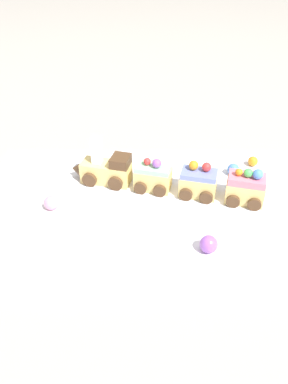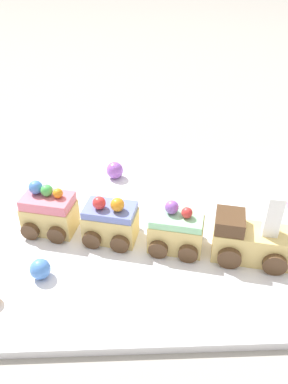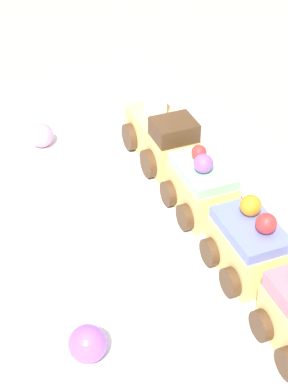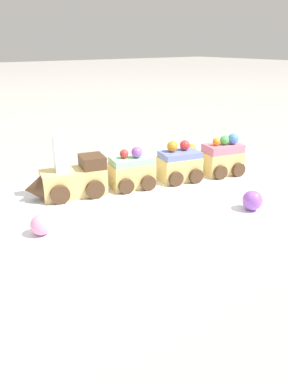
{
  "view_description": "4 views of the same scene",
  "coord_description": "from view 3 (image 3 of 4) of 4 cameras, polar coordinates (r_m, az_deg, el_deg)",
  "views": [
    {
      "loc": [
        0.02,
        0.61,
        0.47
      ],
      "look_at": [
        0.03,
        -0.0,
        0.04
      ],
      "focal_mm": 35.0,
      "sensor_mm": 36.0,
      "label": 1
    },
    {
      "loc": [
        -0.05,
        -0.47,
        0.38
      ],
      "look_at": [
        -0.04,
        0.03,
        0.05
      ],
      "focal_mm": 35.0,
      "sensor_mm": 36.0,
      "label": 2
    },
    {
      "loc": [
        -0.38,
        0.3,
        0.43
      ],
      "look_at": [
        0.0,
        0.02,
        0.07
      ],
      "focal_mm": 60.0,
      "sensor_mm": 36.0,
      "label": 3
    },
    {
      "loc": [
        0.37,
        0.47,
        0.26
      ],
      "look_at": [
        0.04,
        0.02,
        0.03
      ],
      "focal_mm": 35.0,
      "sensor_mm": 36.0,
      "label": 4
    }
  ],
  "objects": [
    {
      "name": "cake_train_locomotive",
      "position": [
        0.74,
        1.32,
        5.33
      ],
      "size": [
        0.14,
        0.08,
        0.11
      ],
      "rotation": [
        0.0,
        0.0,
        -0.24
      ],
      "color": "#E5C675",
      "rests_on": "display_board"
    },
    {
      "name": "gumball_pink",
      "position": [
        0.77,
        -9.13,
        5.01
      ],
      "size": [
        0.03,
        0.03,
        0.03
      ],
      "primitive_type": "sphere",
      "color": "pink",
      "rests_on": "display_board"
    },
    {
      "name": "gumball_purple",
      "position": [
        0.53,
        -5.03,
        -13.3
      ],
      "size": [
        0.03,
        0.03,
        0.03
      ],
      "primitive_type": "sphere",
      "color": "#9956C6",
      "rests_on": "display_board"
    },
    {
      "name": "cake_car_mint",
      "position": [
        0.66,
        5.16,
        0.34
      ],
      "size": [
        0.08,
        0.08,
        0.07
      ],
      "rotation": [
        0.0,
        0.0,
        -0.24
      ],
      "color": "#E5C675",
      "rests_on": "display_board"
    },
    {
      "name": "ground_plane",
      "position": [
        0.65,
        1.56,
        -4.5
      ],
      "size": [
        10.0,
        10.0,
        0.0
      ],
      "primitive_type": "plane",
      "color": "gray"
    },
    {
      "name": "cake_car_blueberry",
      "position": [
        0.59,
        9.28,
        -4.83
      ],
      "size": [
        0.08,
        0.08,
        0.08
      ],
      "rotation": [
        0.0,
        0.0,
        -0.24
      ],
      "color": "#E5C675",
      "rests_on": "display_board"
    },
    {
      "name": "display_board",
      "position": [
        0.64,
        1.57,
        -4.1
      ],
      "size": [
        0.74,
        0.44,
        0.01
      ],
      "primitive_type": "cube",
      "color": "white",
      "rests_on": "ground_plane"
    }
  ]
}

